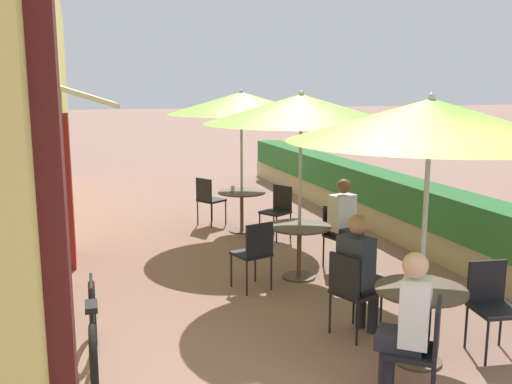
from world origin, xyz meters
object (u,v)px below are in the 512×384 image
at_px(seated_patron_near_right, 359,269).
at_px(coffee_cup_far, 233,188).
at_px(patio_table_far, 242,202).
at_px(cafe_chair_far_left, 208,197).
at_px(bicycle_leaning, 93,335).
at_px(cafe_chair_near_right, 351,288).
at_px(patio_table_near, 420,307).
at_px(cafe_chair_far_right, 278,208).
at_px(coffee_cup_near, 427,281).
at_px(cafe_chair_mid_right, 255,250).
at_px(cafe_chair_near_back, 421,344).
at_px(seated_patron_near_back, 408,322).
at_px(cafe_chair_mid_left, 339,230).
at_px(patio_umbrella_near, 431,120).
at_px(patio_table_mid, 299,239).
at_px(seated_patron_mid_left, 345,220).
at_px(patio_umbrella_far, 241,103).
at_px(patio_umbrella_mid, 301,109).
at_px(cafe_chair_near_left, 492,300).

relative_size(seated_patron_near_right, coffee_cup_far, 13.89).
bearing_deg(patio_table_far, cafe_chair_far_left, 126.69).
xyz_separation_m(patio_table_far, bicycle_leaning, (-2.60, -4.34, -0.18)).
distance_m(cafe_chair_near_right, bicycle_leaning, 2.49).
distance_m(patio_table_near, cafe_chair_far_left, 5.69).
height_order(patio_table_near, cafe_chair_far_right, cafe_chair_far_right).
xyz_separation_m(cafe_chair_far_left, bicycle_leaning, (-2.15, -4.94, -0.18)).
distance_m(coffee_cup_near, cafe_chair_mid_right, 2.39).
distance_m(cafe_chair_near_back, seated_patron_near_back, 0.20).
xyz_separation_m(cafe_chair_near_back, bicycle_leaning, (-2.43, 1.35, -0.18)).
bearing_deg(cafe_chair_far_right, coffee_cup_near, 147.38).
relative_size(cafe_chair_mid_left, cafe_chair_far_left, 1.00).
distance_m(patio_umbrella_near, cafe_chair_mid_left, 3.29).
bearing_deg(cafe_chair_mid_left, patio_umbrella_near, 63.18).
bearing_deg(bicycle_leaning, seated_patron_near_back, -27.50).
relative_size(patio_umbrella_near, patio_table_far, 3.01).
bearing_deg(patio_table_near, cafe_chair_far_left, 96.85).
relative_size(patio_table_mid, bicycle_leaning, 0.48).
xyz_separation_m(seated_patron_mid_left, patio_umbrella_far, (-0.78, 2.37, 1.52)).
relative_size(seated_patron_near_back, patio_umbrella_mid, 0.51).
distance_m(cafe_chair_near_left, patio_umbrella_mid, 3.18).
bearing_deg(patio_table_near, cafe_chair_near_back, -122.36).
height_order(patio_umbrella_near, cafe_chair_mid_right, patio_umbrella_near).
xyz_separation_m(patio_table_near, seated_patron_mid_left, (0.55, 2.67, 0.16)).
height_order(patio_table_near, coffee_cup_near, coffee_cup_near).
distance_m(patio_table_mid, patio_umbrella_mid, 1.68).
bearing_deg(seated_patron_near_back, cafe_chair_far_left, 39.90).
distance_m(patio_table_near, cafe_chair_near_left, 0.75).
relative_size(cafe_chair_near_back, cafe_chair_far_right, 1.00).
distance_m(cafe_chair_mid_left, patio_umbrella_far, 2.92).
xyz_separation_m(patio_table_near, patio_table_far, (-0.23, 5.05, 0.00)).
bearing_deg(cafe_chair_mid_left, seated_patron_near_right, 53.44).
relative_size(coffee_cup_near, cafe_chair_far_right, 0.10).
xyz_separation_m(patio_table_far, cafe_chair_far_left, (-0.45, 0.61, -0.01)).
height_order(cafe_chair_near_left, cafe_chair_mid_right, same).
bearing_deg(seated_patron_mid_left, patio_umbrella_near, 62.13).
bearing_deg(patio_umbrella_mid, seated_patron_near_right, -92.23).
bearing_deg(cafe_chair_far_left, seated_patron_near_back, -29.15).
xyz_separation_m(patio_umbrella_far, cafe_chair_far_right, (0.45, -0.61, -1.69)).
bearing_deg(patio_umbrella_near, patio_umbrella_mid, 94.05).
distance_m(patio_umbrella_far, cafe_chair_far_right, 1.85).
relative_size(coffee_cup_near, cafe_chair_mid_left, 0.10).
bearing_deg(coffee_cup_near, patio_umbrella_mid, 96.18).
relative_size(coffee_cup_near, patio_umbrella_mid, 0.04).
bearing_deg(patio_table_near, seated_patron_near_right, 109.13).
bearing_deg(seated_patron_near_right, cafe_chair_near_right, -90.00).
bearing_deg(coffee_cup_near, patio_umbrella_near, -154.24).
distance_m(cafe_chair_near_back, coffee_cup_near, 0.87).
distance_m(coffee_cup_near, patio_table_far, 5.02).
height_order(patio_table_mid, patio_umbrella_mid, patio_umbrella_mid).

